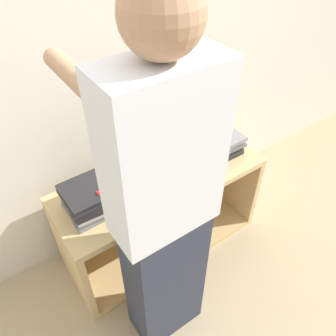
{
  "coord_description": "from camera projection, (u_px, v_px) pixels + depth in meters",
  "views": [
    {
      "loc": [
        -0.73,
        -0.88,
        1.81
      ],
      "look_at": [
        0.0,
        0.16,
        0.7
      ],
      "focal_mm": 35.0,
      "sensor_mm": 36.0,
      "label": 1
    }
  ],
  "objects": [
    {
      "name": "ground_plane",
      "position": [
        183.0,
        266.0,
        2.05
      ],
      "size": [
        12.0,
        12.0,
        0.0
      ],
      "primitive_type": "plane",
      "color": "tan"
    },
    {
      "name": "wall_back",
      "position": [
        121.0,
        48.0,
        1.61
      ],
      "size": [
        8.0,
        0.05,
        2.4
      ],
      "color": "silver",
      "rests_on": "ground_plane"
    },
    {
      "name": "cart",
      "position": [
        156.0,
        207.0,
        2.04
      ],
      "size": [
        1.2,
        0.46,
        0.58
      ],
      "color": "tan",
      "rests_on": "ground_plane"
    },
    {
      "name": "laptop_open",
      "position": [
        156.0,
        166.0,
        1.81
      ],
      "size": [
        0.33,
        0.3,
        0.23
      ],
      "color": "#B7B7BC",
      "rests_on": "cart"
    },
    {
      "name": "laptop_stack_left",
      "position": [
        100.0,
        195.0,
        1.61
      ],
      "size": [
        0.35,
        0.25,
        0.14
      ],
      "color": "gray",
      "rests_on": "cart"
    },
    {
      "name": "laptop_stack_right",
      "position": [
        212.0,
        146.0,
        1.93
      ],
      "size": [
        0.35,
        0.25,
        0.12
      ],
      "color": "#232326",
      "rests_on": "cart"
    },
    {
      "name": "person",
      "position": [
        163.0,
        214.0,
        1.26
      ],
      "size": [
        0.4,
        0.53,
        1.69
      ],
      "color": "#2D3342",
      "rests_on": "ground_plane"
    },
    {
      "name": "inventory_tag",
      "position": [
        103.0,
        191.0,
        1.52
      ],
      "size": [
        0.06,
        0.02,
        0.01
      ],
      "color": "red",
      "rests_on": "laptop_stack_left"
    }
  ]
}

